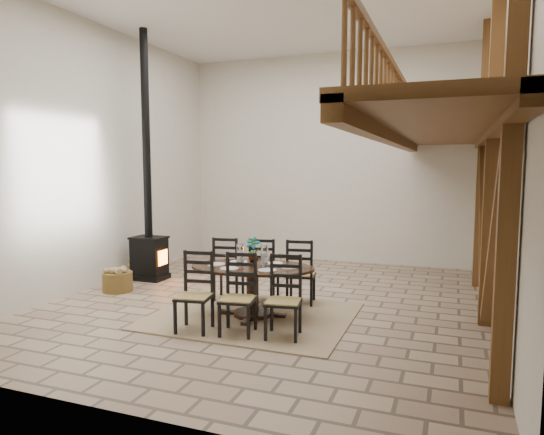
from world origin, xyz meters
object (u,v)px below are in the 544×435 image
at_px(dining_table, 253,290).
at_px(log_stack, 140,268).
at_px(wood_stove, 149,225).
at_px(log_basket, 118,281).

relative_size(dining_table, log_stack, 5.37).
bearing_deg(dining_table, log_stack, 145.22).
xyz_separation_m(dining_table, wood_stove, (-2.95, 1.55, 0.70)).
distance_m(dining_table, wood_stove, 3.41).
bearing_deg(log_stack, dining_table, -25.70).
height_order(dining_table, log_basket, dining_table).
bearing_deg(wood_stove, log_basket, -89.45).
distance_m(wood_stove, log_stack, 0.93).
bearing_deg(dining_table, wood_stove, 143.15).
xyz_separation_m(wood_stove, log_stack, (-0.23, -0.02, -0.90)).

